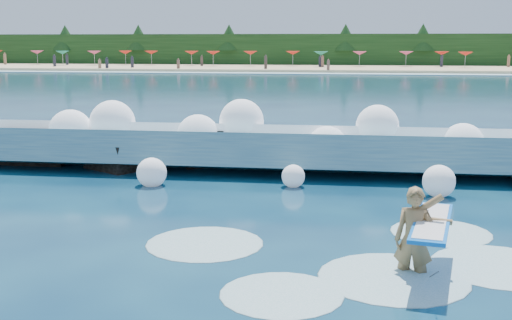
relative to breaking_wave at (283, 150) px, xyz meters
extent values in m
plane|color=#07233F|center=(-1.60, -6.99, -0.59)|extent=(200.00, 200.00, 0.00)
cube|color=tan|center=(-1.60, 71.01, -0.39)|extent=(140.00, 20.00, 0.40)
cube|color=silver|center=(-1.60, 60.01, -0.55)|extent=(140.00, 5.00, 0.08)
cube|color=black|center=(-1.60, 81.01, 1.91)|extent=(140.00, 4.00, 5.00)
cube|color=teal|center=(0.00, -0.16, -0.10)|extent=(19.56, 2.98, 1.63)
cube|color=white|center=(0.00, 0.64, 0.39)|extent=(19.56, 1.38, 0.76)
cube|color=black|center=(-8.00, 0.24, -0.16)|extent=(2.30, 1.73, 1.25)
cube|color=black|center=(-5.00, -0.56, -0.25)|extent=(2.17, 2.05, 0.96)
cube|color=black|center=(-2.30, 0.64, -0.12)|extent=(2.36, 2.16, 1.34)
imported|color=olive|center=(3.06, -8.55, 0.00)|extent=(0.74, 0.58, 1.78)
cube|color=blue|center=(3.34, -8.50, 0.30)|extent=(1.00, 2.50, 0.06)
cube|color=white|center=(3.34, -8.50, 0.32)|extent=(0.86, 2.28, 0.06)
cylinder|color=black|center=(3.24, -9.75, -0.14)|extent=(0.01, 0.91, 0.43)
sphere|color=white|center=(-6.68, -0.14, 0.47)|extent=(1.36, 1.36, 1.36)
sphere|color=white|center=(-5.46, 0.25, 0.70)|extent=(1.44, 1.44, 1.44)
sphere|color=white|center=(-2.64, 0.02, 0.39)|extent=(1.31, 1.31, 1.31)
sphere|color=white|center=(-1.37, 0.55, 0.78)|extent=(1.40, 1.40, 1.40)
sphere|color=white|center=(1.32, -0.23, 0.17)|extent=(1.23, 1.23, 1.23)
sphere|color=white|center=(2.78, 0.33, 0.75)|extent=(1.28, 1.28, 1.28)
sphere|color=white|center=(5.23, 0.08, 0.28)|extent=(1.25, 1.25, 1.25)
sphere|color=white|center=(-3.28, -2.70, -0.24)|extent=(0.81, 0.81, 0.81)
sphere|color=white|center=(0.51, -2.30, -0.30)|extent=(0.63, 0.63, 0.63)
sphere|color=white|center=(4.19, -2.91, -0.19)|extent=(0.82, 0.82, 0.82)
ellipsoid|color=silver|center=(2.73, -8.77, -0.59)|extent=(2.50, 2.50, 0.12)
ellipsoid|color=silver|center=(0.99, -9.73, -0.59)|extent=(1.93, 1.93, 0.10)
ellipsoid|color=silver|center=(4.58, -7.95, -0.59)|extent=(2.34, 2.34, 0.12)
ellipsoid|color=silver|center=(-0.74, -7.44, -0.59)|extent=(2.28, 2.28, 0.11)
ellipsoid|color=silver|center=(3.84, -6.05, -0.59)|extent=(2.04, 2.04, 0.10)
cone|color=#C53A66|center=(-45.63, 74.39, 1.66)|extent=(2.00, 2.00, 0.50)
cone|color=#137760|center=(-40.51, 72.20, 1.66)|extent=(2.00, 2.00, 0.50)
cone|color=#C53A66|center=(-35.77, 72.72, 1.66)|extent=(2.00, 2.00, 0.50)
cone|color=red|center=(-31.71, 74.81, 1.66)|extent=(2.00, 2.00, 0.50)
cone|color=red|center=(-27.60, 74.62, 1.66)|extent=(2.00, 2.00, 0.50)
cone|color=red|center=(-21.09, 73.16, 1.66)|extent=(2.00, 2.00, 0.50)
cone|color=red|center=(-17.73, 72.50, 1.66)|extent=(2.00, 2.00, 0.50)
cone|color=red|center=(-12.42, 73.21, 1.66)|extent=(2.00, 2.00, 0.50)
cone|color=red|center=(-6.41, 74.41, 1.66)|extent=(2.00, 2.00, 0.50)
cone|color=#137760|center=(-2.25, 71.49, 1.66)|extent=(2.00, 2.00, 0.50)
cone|color=#C53A66|center=(3.08, 73.21, 1.66)|extent=(2.00, 2.00, 0.50)
cone|color=#C53A66|center=(9.58, 74.40, 1.66)|extent=(2.00, 2.00, 0.50)
cone|color=red|center=(14.44, 74.46, 1.66)|extent=(2.00, 2.00, 0.50)
cone|color=red|center=(17.07, 71.06, 1.66)|extent=(2.00, 2.00, 0.50)
cube|color=#3F332D|center=(-22.54, 74.70, 0.56)|extent=(0.35, 0.22, 1.49)
cube|color=#8C664C|center=(-7.05, 74.09, 0.53)|extent=(0.35, 0.22, 1.44)
cube|color=#262633|center=(-2.26, 71.39, 0.59)|extent=(0.35, 0.22, 1.57)
cube|color=brown|center=(23.40, 74.31, 0.58)|extent=(0.35, 0.22, 1.53)
cube|color=#3F332D|center=(-33.83, 68.91, 0.61)|extent=(0.35, 0.22, 1.61)
cube|color=#8C664C|center=(-12.27, 73.08, 0.50)|extent=(0.35, 0.22, 1.38)
cube|color=#262633|center=(-0.14, 63.78, 0.53)|extent=(0.35, 0.22, 1.45)
cube|color=#8C664C|center=(-6.49, 65.44, 0.61)|extent=(0.35, 0.22, 1.61)
cube|color=#8C664C|center=(-1.91, 74.07, 0.52)|extent=(0.35, 0.22, 1.41)
cube|color=#3F332D|center=(15.95, 71.05, 0.61)|extent=(0.35, 0.22, 1.59)
cube|color=#8C664C|center=(13.86, 65.06, 0.51)|extent=(0.35, 0.22, 1.39)
cube|color=#262633|center=(-8.26, 71.35, 0.58)|extent=(0.35, 0.22, 1.54)
cube|color=brown|center=(-0.87, 64.74, 0.52)|extent=(0.35, 0.22, 1.43)
cube|color=#3F332D|center=(-16.62, 71.35, 0.56)|extent=(0.35, 0.22, 1.51)
cube|color=#262633|center=(-42.12, 62.96, 0.22)|extent=(0.35, 0.22, 1.46)
cube|color=brown|center=(1.54, 66.44, 0.56)|extent=(0.35, 0.22, 1.50)
cube|color=#3F332D|center=(-37.80, 71.02, 0.60)|extent=(0.35, 0.22, 1.58)
cube|color=#8C664C|center=(-18.87, 62.20, 0.30)|extent=(0.35, 0.22, 1.61)
cube|color=#262633|center=(-2.12, 74.11, 0.51)|extent=(0.35, 0.22, 1.39)
cube|color=brown|center=(-30.72, 62.09, 0.30)|extent=(0.35, 0.22, 1.62)
camera|label=1|loc=(1.95, -18.97, 3.22)|focal=45.00mm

